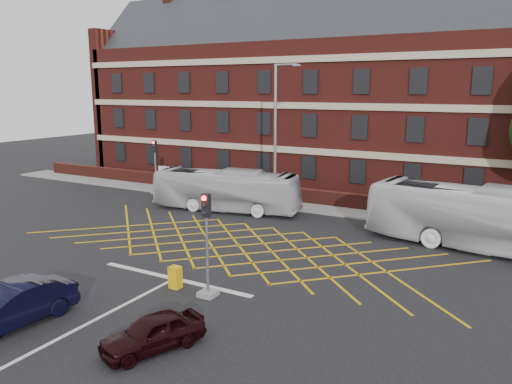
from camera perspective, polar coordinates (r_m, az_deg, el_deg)
The scene contains 16 objects.
ground at distance 25.44m, azimuth -4.35°, elevation -7.34°, with size 120.00×120.00×0.00m, color black.
victorian_building at distance 43.97m, azimuth 12.14°, elevation 10.89°, with size 51.00×12.17×20.40m.
boundary_wall at distance 36.42m, azimuth 7.03°, elevation -0.63°, with size 56.00×0.50×1.10m, color #501C15.
far_pavement at distance 35.62m, azimuth 6.39°, elevation -1.70°, with size 60.00×3.00×0.12m, color slate.
box_junction_hatching at distance 27.03m, azimuth -2.00°, elevation -6.13°, with size 11.50×0.12×0.02m, color #CC990C.
stop_line at distance 22.79m, azimuth -9.30°, elevation -9.75°, with size 8.00×0.30×0.02m, color silver.
centre_line at distance 18.65m, azimuth -22.30°, elevation -15.60°, with size 0.15×14.00×0.02m, color silver.
bus_left at distance 34.40m, azimuth -3.46°, elevation 0.21°, with size 2.41×10.30×2.87m, color silver.
bus_right at distance 28.44m, azimuth 24.80°, elevation -2.80°, with size 2.84×12.16×3.39m, color silver.
car_navy at distance 20.07m, azimuth -26.21°, elevation -11.61°, with size 1.60×4.60×1.52m, color black.
car_maroon at distance 17.04m, azimuth -11.71°, elevation -15.45°, with size 1.38×3.44×1.17m, color black.
traffic_light_near at distance 20.24m, azimuth -5.60°, elevation -7.16°, with size 0.70×0.70×4.27m.
traffic_light_far at distance 40.76m, azimuth -11.40°, elevation 2.29°, with size 0.70×0.70×4.27m.
street_lamp at distance 33.78m, azimuth 2.29°, elevation 3.53°, with size 2.25×1.00×9.87m.
direction_signs at distance 41.22m, azimuth -10.43°, elevation 1.89°, with size 1.10×0.16×2.20m.
utility_cabinet at distance 21.66m, azimuth -9.21°, elevation -9.60°, with size 0.47×0.40×0.95m, color #E6A50D.
Camera 1 is at (13.42, -19.95, 8.31)m, focal length 35.00 mm.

